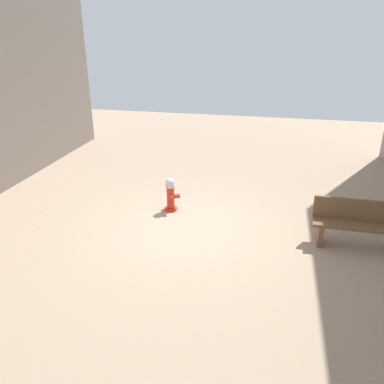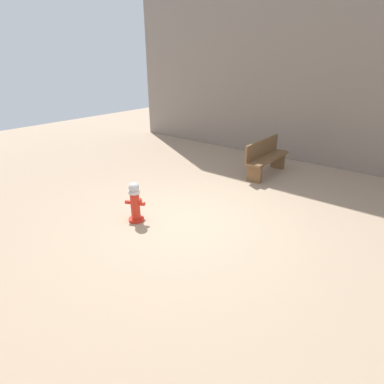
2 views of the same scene
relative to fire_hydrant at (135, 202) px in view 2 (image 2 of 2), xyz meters
name	(u,v)px [view 2 (image 2 of 2)]	position (x,y,z in m)	size (l,w,h in m)	color
ground_plane	(186,221)	(-0.58, 0.80, -0.40)	(23.40, 23.40, 0.00)	tan
fire_hydrant	(135,202)	(0.00, 0.00, 0.00)	(0.37, 0.40, 0.81)	red
bench_near	(265,157)	(-4.02, 0.77, 0.10)	(1.76, 0.46, 0.95)	brown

